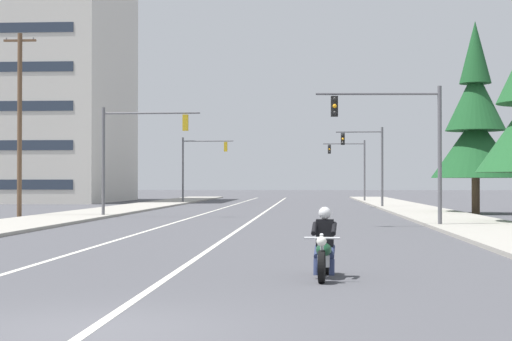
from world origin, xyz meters
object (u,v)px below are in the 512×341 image
object	(u,v)px
motorcycle_with_rider	(324,250)
utility_pole_left_near	(20,122)
traffic_signal_far_right	(353,162)
traffic_signal_mid_left	(197,160)
traffic_signal_near_left	(132,144)
conifer_tree_right_verge_far	(475,125)
traffic_signal_mid_right	(369,156)
traffic_signal_near_right	(403,133)
apartment_building_far_left_block	(17,79)

from	to	relation	value
motorcycle_with_rider	utility_pole_left_near	world-z (taller)	utility_pole_left_near
traffic_signal_far_right	motorcycle_with_rider	bearing A→B (deg)	-93.52
traffic_signal_mid_left	utility_pole_left_near	size ratio (longest dim) A/B	0.60
traffic_signal_near_left	utility_pole_left_near	bearing A→B (deg)	-172.82
traffic_signal_near_left	conifer_tree_right_verge_far	size ratio (longest dim) A/B	0.51
traffic_signal_mid_right	traffic_signal_mid_left	xyz separation A→B (m)	(-15.07, 13.43, 0.08)
traffic_signal_mid_right	traffic_signal_mid_left	world-z (taller)	same
traffic_signal_mid_left	conifer_tree_right_verge_far	size ratio (longest dim) A/B	0.51
traffic_signal_mid_left	traffic_signal_mid_right	bearing A→B (deg)	-41.71
traffic_signal_near_right	traffic_signal_mid_right	xyz separation A→B (m)	(0.50, 27.45, -0.12)
motorcycle_with_rider	utility_pole_left_near	bearing A→B (deg)	120.16
traffic_signal_near_left	traffic_signal_near_right	bearing A→B (deg)	-33.77
traffic_signal_near_right	traffic_signal_near_left	size ratio (longest dim) A/B	1.00
apartment_building_far_left_block	traffic_signal_mid_right	bearing A→B (deg)	-28.84
apartment_building_far_left_block	motorcycle_with_rider	bearing A→B (deg)	-65.49
motorcycle_with_rider	utility_pole_left_near	distance (m)	32.98
traffic_signal_near_left	apartment_building_far_left_block	bearing A→B (deg)	118.21
traffic_signal_near_right	apartment_building_far_left_block	xyz separation A→B (m)	(-33.90, 46.39, 8.42)
traffic_signal_mid_right	apartment_building_far_left_block	distance (m)	40.19
traffic_signal_near_left	conifer_tree_right_verge_far	distance (m)	21.45
utility_pole_left_near	traffic_signal_far_right	bearing A→B (deg)	62.07
motorcycle_with_rider	traffic_signal_near_right	size ratio (longest dim) A/B	0.35
traffic_signal_mid_right	traffic_signal_near_left	bearing A→B (deg)	-128.90
traffic_signal_near_left	traffic_signal_mid_right	world-z (taller)	same
apartment_building_far_left_block	utility_pole_left_near	bearing A→B (deg)	-70.09
utility_pole_left_near	motorcycle_with_rider	bearing A→B (deg)	-59.84
motorcycle_with_rider	traffic_signal_near_left	size ratio (longest dim) A/B	0.35
motorcycle_with_rider	traffic_signal_near_left	distance (m)	30.95
utility_pole_left_near	conifer_tree_right_verge_far	distance (m)	27.53
traffic_signal_far_right	utility_pole_left_near	distance (m)	43.81
conifer_tree_right_verge_far	apartment_building_far_left_block	xyz separation A→B (m)	(-40.20, 30.36, 7.01)
traffic_signal_near_right	traffic_signal_mid_right	size ratio (longest dim) A/B	1.00
traffic_signal_mid_right	traffic_signal_mid_left	distance (m)	20.19
motorcycle_with_rider	conifer_tree_right_verge_far	xyz separation A→B (m)	(10.12, 35.62, 4.96)
traffic_signal_far_right	conifer_tree_right_verge_far	size ratio (longest dim) A/B	0.51
motorcycle_with_rider	traffic_signal_mid_left	xyz separation A→B (m)	(-10.75, 60.47, 3.51)
utility_pole_left_near	conifer_tree_right_verge_far	world-z (taller)	conifer_tree_right_verge_far
motorcycle_with_rider	traffic_signal_far_right	distance (m)	67.12
traffic_signal_near_left	traffic_signal_mid_right	distance (m)	23.19
conifer_tree_right_verge_far	apartment_building_far_left_block	size ratio (longest dim) A/B	0.48
traffic_signal_mid_left	utility_pole_left_near	xyz separation A→B (m)	(-5.65, -32.26, 1.23)
traffic_signal_mid_left	utility_pole_left_near	world-z (taller)	utility_pole_left_near
traffic_signal_near_right	apartment_building_far_left_block	size ratio (longest dim) A/B	0.25
traffic_signal_near_right	traffic_signal_mid_left	world-z (taller)	same
traffic_signal_near_right	traffic_signal_mid_left	size ratio (longest dim) A/B	1.00
traffic_signal_near_left	traffic_signal_mid_right	bearing A→B (deg)	51.10
utility_pole_left_near	conifer_tree_right_verge_far	xyz separation A→B (m)	(26.51, 7.41, 0.22)
traffic_signal_mid_left	conifer_tree_right_verge_far	distance (m)	32.48
conifer_tree_right_verge_far	utility_pole_left_near	bearing A→B (deg)	-164.39
motorcycle_with_rider	apartment_building_far_left_block	xyz separation A→B (m)	(-30.08, 65.98, 11.97)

